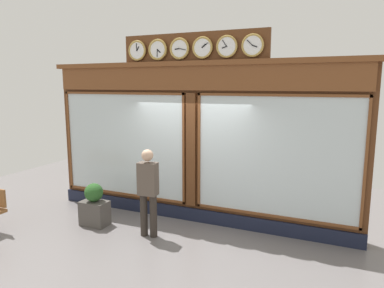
# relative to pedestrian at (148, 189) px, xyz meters

# --- Properties ---
(ground_plane) EXTENTS (14.00, 14.00, 0.00)m
(ground_plane) POSITION_rel_pedestrian_xyz_m (-0.43, 1.73, -0.93)
(ground_plane) COLOR slate
(shop_facade) EXTENTS (6.88, 0.42, 3.89)m
(shop_facade) POSITION_rel_pedestrian_xyz_m (-0.43, -1.19, 0.78)
(shop_facade) COLOR #5B3319
(shop_facade) RESTS_ON ground_plane
(pedestrian) EXTENTS (0.38, 0.25, 1.69)m
(pedestrian) POSITION_rel_pedestrian_xyz_m (0.00, 0.00, 0.00)
(pedestrian) COLOR #312A24
(pedestrian) RESTS_ON ground_plane
(planter_box) EXTENTS (0.56, 0.36, 0.51)m
(planter_box) POSITION_rel_pedestrian_xyz_m (1.30, -0.02, -0.68)
(planter_box) COLOR #4C4742
(planter_box) RESTS_ON ground_plane
(planter_shrub) EXTENTS (0.38, 0.38, 0.38)m
(planter_shrub) POSITION_rel_pedestrian_xyz_m (1.30, -0.02, -0.23)
(planter_shrub) COLOR #285623
(planter_shrub) RESTS_ON planter_box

